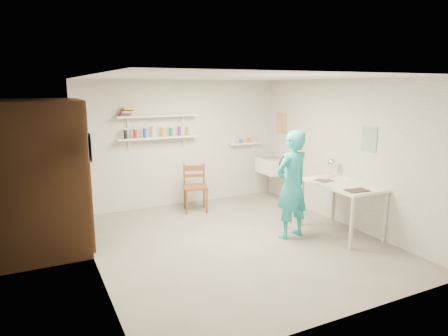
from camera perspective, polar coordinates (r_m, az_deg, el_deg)
name	(u,v)px	position (r m, az deg, el deg)	size (l,w,h in m)	color
floor	(236,242)	(6.08, 1.70, -10.53)	(4.00, 4.50, 0.02)	slate
ceiling	(237,76)	(5.63, 1.85, 12.93)	(4.00, 4.50, 0.02)	silver
wall_back	(182,143)	(7.77, -6.09, 3.55)	(4.00, 0.02, 2.40)	silver
wall_front	(349,203)	(3.94, 17.46, -4.84)	(4.00, 0.02, 2.40)	silver
wall_left	(91,176)	(5.12, -18.51, -1.16)	(0.02, 4.50, 2.40)	silver
wall_right	(343,153)	(6.89, 16.70, 2.11)	(0.02, 4.50, 2.40)	silver
doorway_recess	(82,175)	(6.19, -19.58, -1.01)	(0.02, 0.90, 2.00)	black
corridor_box	(28,177)	(6.14, -26.18, -1.15)	(1.40, 1.50, 2.10)	brown
door_lintel	(79,103)	(6.06, -20.06, 8.75)	(0.06, 1.05, 0.10)	brown
door_jamb_near	(89,183)	(5.70, -18.76, -1.98)	(0.06, 0.10, 2.00)	brown
door_jamb_far	(80,169)	(6.68, -19.93, -0.15)	(0.06, 0.10, 2.00)	brown
shelf_lower	(158,138)	(7.47, -9.38, 4.30)	(1.50, 0.22, 0.03)	white
shelf_upper	(158,116)	(7.43, -9.48, 7.36)	(1.50, 0.22, 0.03)	white
ledge_shelf	(245,143)	(8.26, 2.97, 3.52)	(0.70, 0.14, 0.03)	white
poster_left	(90,147)	(5.11, -18.59, 2.81)	(0.01, 0.28, 0.36)	#334C7F
poster_right_a	(281,123)	(8.23, 8.17, 6.40)	(0.01, 0.34, 0.42)	#995933
poster_right_b	(369,139)	(6.45, 20.02, 3.97)	(0.01, 0.30, 0.38)	#3F724C
belfast_sink	(273,166)	(8.14, 7.01, 0.33)	(0.48, 0.60, 0.30)	white
man	(292,185)	(6.10, 9.65, -2.36)	(0.60, 0.39, 1.65)	#23A9B1
wall_clock	(286,164)	(6.23, 8.90, 0.56)	(0.30, 0.30, 0.04)	beige
wooden_chair	(195,187)	(7.36, -4.12, -2.74)	(0.43, 0.41, 0.92)	brown
work_table	(341,208)	(6.52, 16.40, -5.57)	(0.73, 1.22, 0.81)	white
desk_lamp	(332,163)	(6.86, 15.20, 0.72)	(0.15, 0.15, 0.15)	silver
spray_cans	(158,132)	(7.46, -9.40, 5.07)	(1.29, 0.06, 0.17)	black
book_stack	(127,112)	(7.29, -13.75, 7.78)	(0.26, 0.14, 0.14)	red
ledge_pots	(245,141)	(8.25, 2.97, 3.93)	(0.48, 0.07, 0.09)	silver
papers	(343,183)	(6.42, 16.61, -2.03)	(0.30, 0.22, 0.02)	silver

